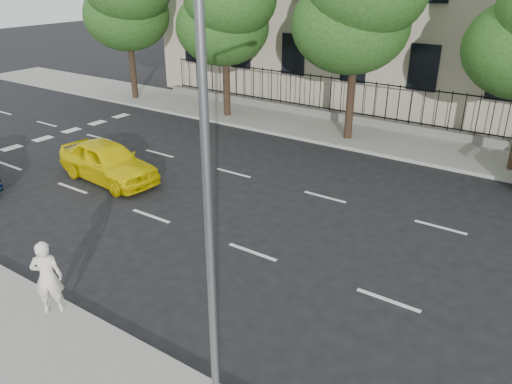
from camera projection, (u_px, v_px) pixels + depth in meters
ground at (195, 296)px, 12.25m from camera, size 120.00×120.00×0.00m
far_sidewalk at (395, 142)px, 22.78m from camera, size 60.00×4.00×0.15m
lane_markings at (293, 221)px, 15.83m from camera, size 49.60×4.62×0.01m
crosswalk at (27, 143)px, 22.88m from camera, size 0.50×12.10×0.01m
iron_fence at (409, 122)px, 23.82m from camera, size 30.00×0.50×2.20m
street_light at (228, 129)px, 7.52m from camera, size 0.25×3.32×8.05m
tree_b at (227, 2)px, 24.51m from camera, size 5.53×5.12×8.97m
yellow_taxi at (108, 161)px, 18.64m from camera, size 4.56×2.17×1.51m
woman_near at (47, 277)px, 11.12m from camera, size 0.78×0.77×1.82m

